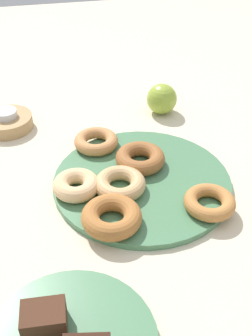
{
  "coord_description": "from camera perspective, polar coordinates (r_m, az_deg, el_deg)",
  "views": [
    {
      "loc": [
        -0.56,
        0.16,
        0.48
      ],
      "look_at": [
        0.0,
        0.03,
        0.04
      ],
      "focal_mm": 44.0,
      "sensor_mm": 36.0,
      "label": 1
    }
  ],
  "objects": [
    {
      "name": "donut_4",
      "position": [
        0.72,
        -6.92,
        -2.37
      ],
      "size": [
        0.11,
        0.11,
        0.03
      ],
      "primitive_type": "torus",
      "rotation": [
        0.0,
        0.0,
        5.14
      ],
      "color": "#EABC84",
      "rests_on": "donut_plate"
    },
    {
      "name": "donut_5",
      "position": [
        0.72,
        -0.83,
        -2.21
      ],
      "size": [
        0.11,
        0.11,
        0.03
      ],
      "primitive_type": "torus",
      "rotation": [
        0.0,
        0.0,
        2.88
      ],
      "color": "tan",
      "rests_on": "donut_plate"
    },
    {
      "name": "tealight",
      "position": [
        0.94,
        -16.37,
        7.24
      ],
      "size": [
        0.05,
        0.05,
        0.01
      ],
      "primitive_type": "cylinder",
      "color": "silver",
      "rests_on": "candle_holder"
    },
    {
      "name": "donut_2",
      "position": [
        0.66,
        -2.01,
        -6.77
      ],
      "size": [
        0.13,
        0.13,
        0.03
      ],
      "primitive_type": "torus",
      "rotation": [
        0.0,
        0.0,
        3.69
      ],
      "color": "#AD6B33",
      "rests_on": "donut_plate"
    },
    {
      "name": "donut_1",
      "position": [
        0.78,
        1.98,
        1.35
      ],
      "size": [
        0.12,
        0.12,
        0.03
      ],
      "primitive_type": "torus",
      "rotation": [
        0.0,
        0.0,
        1.26
      ],
      "color": "#995B2D",
      "rests_on": "donut_plate"
    },
    {
      "name": "donut_0",
      "position": [
        0.7,
        11.49,
        -4.68
      ],
      "size": [
        0.1,
        0.1,
        0.02
      ],
      "primitive_type": "torus",
      "rotation": [
        0.0,
        0.0,
        3.3
      ],
      "color": "#BC7A3D",
      "rests_on": "donut_plate"
    },
    {
      "name": "apple",
      "position": [
        0.97,
        4.98,
        9.51
      ],
      "size": [
        0.07,
        0.07,
        0.07
      ],
      "primitive_type": "sphere",
      "color": "#93AD38",
      "rests_on": "ground_plane"
    },
    {
      "name": "candle_holder",
      "position": [
        0.95,
        -16.14,
        6.1
      ],
      "size": [
        0.11,
        0.11,
        0.03
      ],
      "primitive_type": "cylinder",
      "color": "tan",
      "rests_on": "ground_plane"
    },
    {
      "name": "ground_plane",
      "position": [
        0.76,
        2.21,
        -2.22
      ],
      "size": [
        2.4,
        2.4,
        0.0
      ],
      "primitive_type": "plane",
      "color": "beige"
    },
    {
      "name": "brownie_far",
      "position": [
        0.54,
        -11.29,
        -19.81
      ],
      "size": [
        0.04,
        0.06,
        0.03
      ],
      "primitive_type": "cube",
      "rotation": [
        0.0,
        0.0,
        -0.08
      ],
      "color": "#472819",
      "rests_on": "cake_plate"
    },
    {
      "name": "donut_plate",
      "position": [
        0.76,
        2.22,
        -1.86
      ],
      "size": [
        0.32,
        0.32,
        0.01
      ],
      "primitive_type": "cylinder",
      "color": "#4C7F56",
      "rests_on": "ground_plane"
    },
    {
      "name": "donut_3",
      "position": [
        0.83,
        -4.15,
        3.72
      ],
      "size": [
        0.09,
        0.09,
        0.02
      ],
      "primitive_type": "torus",
      "rotation": [
        0.0,
        0.0,
        4.64
      ],
      "color": "#C6844C",
      "rests_on": "donut_plate"
    }
  ]
}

